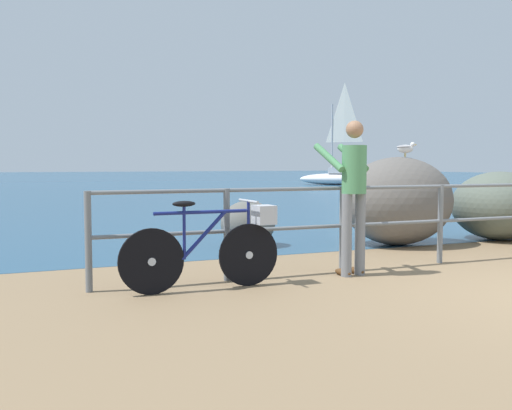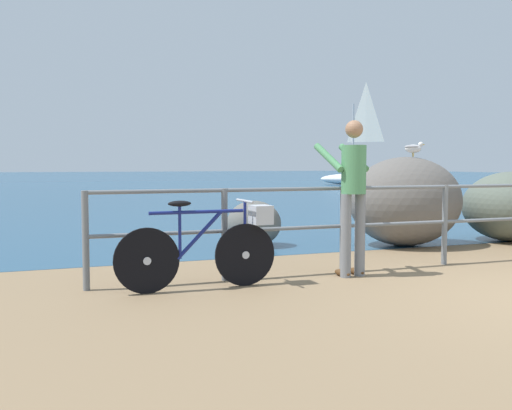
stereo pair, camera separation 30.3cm
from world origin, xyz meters
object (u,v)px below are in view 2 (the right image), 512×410
at_px(seagull, 413,148).
at_px(sailboat, 357,173).
at_px(breakwater_boulder_right, 511,206).
at_px(person_at_railing, 352,190).
at_px(breakwater_boulder_left, 254,224).
at_px(bicycle, 211,244).
at_px(breakwater_boulder_main, 406,201).

height_order(seagull, sailboat, sailboat).
bearing_deg(seagull, breakwater_boulder_right, 13.35).
height_order(person_at_railing, seagull, person_at_railing).
bearing_deg(seagull, breakwater_boulder_left, 176.01).
xyz_separation_m(bicycle, breakwater_boulder_left, (1.47, 2.73, -0.11)).
height_order(person_at_railing, breakwater_boulder_left, person_at_railing).
relative_size(seagull, sailboat, 0.06).
height_order(breakwater_boulder_main, breakwater_boulder_right, breakwater_boulder_main).
relative_size(breakwater_boulder_main, sailboat, 0.30).
relative_size(person_at_railing, sailboat, 0.29).
bearing_deg(breakwater_boulder_left, person_at_railing, -85.38).
height_order(breakwater_boulder_left, sailboat, sailboat).
relative_size(breakwater_boulder_right, seagull, 4.71).
bearing_deg(breakwater_boulder_right, seagull, 177.86).
bearing_deg(bicycle, sailboat, 55.97).
xyz_separation_m(bicycle, breakwater_boulder_right, (5.72, 1.83, 0.12)).
xyz_separation_m(bicycle, sailboat, (16.37, 25.08, 0.24)).
xyz_separation_m(breakwater_boulder_main, breakwater_boulder_left, (-2.27, 0.74, -0.34)).
xyz_separation_m(seagull, sailboat, (12.56, 23.18, -0.83)).
height_order(breakwater_boulder_left, seagull, seagull).
height_order(breakwater_boulder_main, breakwater_boulder_left, breakwater_boulder_main).
bearing_deg(seagull, sailboat, 77.04).
distance_m(breakwater_boulder_left, breakwater_boulder_right, 4.35).
bearing_deg(sailboat, seagull, 104.18).
height_order(breakwater_boulder_left, breakwater_boulder_right, breakwater_boulder_right).
distance_m(bicycle, breakwater_boulder_main, 4.25).
relative_size(breakwater_boulder_left, seagull, 2.52).
bearing_deg(person_at_railing, sailboat, -38.25).
bearing_deg(person_at_railing, breakwater_boulder_left, -3.22).
bearing_deg(breakwater_boulder_left, bicycle, -118.40).
bearing_deg(bicycle, breakwater_boulder_left, 60.71).
distance_m(breakwater_boulder_main, breakwater_boulder_left, 2.42).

